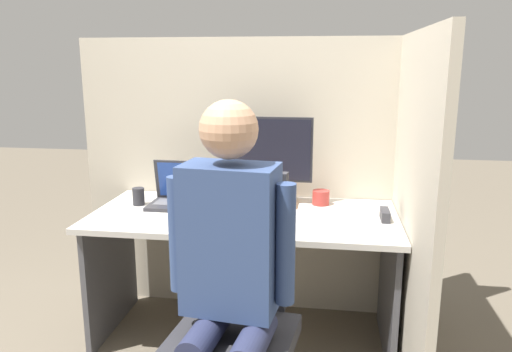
{
  "coord_description": "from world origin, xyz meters",
  "views": [
    {
      "loc": [
        0.44,
        -2.12,
        1.51
      ],
      "look_at": [
        0.09,
        0.19,
        0.97
      ],
      "focal_mm": 35.0,
      "sensor_mm": 36.0,
      "label": 1
    }
  ],
  "objects_px": {
    "paper_box": "(267,199)",
    "stapler": "(385,215)",
    "carrot_toy": "(237,222)",
    "person": "(229,262)",
    "coffee_mug": "(321,198)",
    "pen_cup": "(139,196)",
    "office_chair": "(233,306)",
    "monitor": "(267,154)",
    "laptop": "(182,197)"
  },
  "relations": [
    {
      "from": "paper_box",
      "to": "stapler",
      "type": "distance_m",
      "value": 0.67
    },
    {
      "from": "carrot_toy",
      "to": "person",
      "type": "distance_m",
      "value": 0.66
    },
    {
      "from": "coffee_mug",
      "to": "pen_cup",
      "type": "distance_m",
      "value": 1.02
    },
    {
      "from": "paper_box",
      "to": "person",
      "type": "distance_m",
      "value": 1.08
    },
    {
      "from": "office_chair",
      "to": "carrot_toy",
      "type": "bearing_deg",
      "value": 98.58
    },
    {
      "from": "carrot_toy",
      "to": "stapler",
      "type": "bearing_deg",
      "value": 16.37
    },
    {
      "from": "monitor",
      "to": "carrot_toy",
      "type": "relative_size",
      "value": 3.41
    },
    {
      "from": "person",
      "to": "pen_cup",
      "type": "distance_m",
      "value": 1.18
    },
    {
      "from": "laptop",
      "to": "person",
      "type": "height_order",
      "value": "person"
    },
    {
      "from": "paper_box",
      "to": "carrot_toy",
      "type": "relative_size",
      "value": 2.17
    },
    {
      "from": "monitor",
      "to": "person",
      "type": "distance_m",
      "value": 1.1
    },
    {
      "from": "paper_box",
      "to": "office_chair",
      "type": "height_order",
      "value": "office_chair"
    },
    {
      "from": "laptop",
      "to": "coffee_mug",
      "type": "height_order",
      "value": "laptop"
    },
    {
      "from": "carrot_toy",
      "to": "coffee_mug",
      "type": "bearing_deg",
      "value": 48.48
    },
    {
      "from": "office_chair",
      "to": "pen_cup",
      "type": "distance_m",
      "value": 1.07
    },
    {
      "from": "person",
      "to": "pen_cup",
      "type": "bearing_deg",
      "value": 126.97
    },
    {
      "from": "laptop",
      "to": "person",
      "type": "bearing_deg",
      "value": -64.29
    },
    {
      "from": "laptop",
      "to": "stapler",
      "type": "bearing_deg",
      "value": -5.23
    },
    {
      "from": "monitor",
      "to": "person",
      "type": "xyz_separation_m",
      "value": [
        0.0,
        -1.08,
        -0.2
      ]
    },
    {
      "from": "laptop",
      "to": "coffee_mug",
      "type": "bearing_deg",
      "value": 9.92
    },
    {
      "from": "office_chair",
      "to": "coffee_mug",
      "type": "distance_m",
      "value": 1.02
    },
    {
      "from": "monitor",
      "to": "pen_cup",
      "type": "relative_size",
      "value": 5.23
    },
    {
      "from": "laptop",
      "to": "carrot_toy",
      "type": "xyz_separation_m",
      "value": [
        0.37,
        -0.31,
        -0.03
      ]
    },
    {
      "from": "coffee_mug",
      "to": "pen_cup",
      "type": "bearing_deg",
      "value": -171.24
    },
    {
      "from": "carrot_toy",
      "to": "office_chair",
      "type": "relative_size",
      "value": 0.14
    },
    {
      "from": "laptop",
      "to": "carrot_toy",
      "type": "relative_size",
      "value": 2.32
    },
    {
      "from": "office_chair",
      "to": "pen_cup",
      "type": "bearing_deg",
      "value": 131.31
    },
    {
      "from": "monitor",
      "to": "coffee_mug",
      "type": "xyz_separation_m",
      "value": [
        0.31,
        0.01,
        -0.24
      ]
    },
    {
      "from": "office_chair",
      "to": "person",
      "type": "relative_size",
      "value": 0.78
    },
    {
      "from": "monitor",
      "to": "office_chair",
      "type": "bearing_deg",
      "value": -90.95
    },
    {
      "from": "person",
      "to": "coffee_mug",
      "type": "height_order",
      "value": "person"
    },
    {
      "from": "monitor",
      "to": "stapler",
      "type": "xyz_separation_m",
      "value": [
        0.63,
        -0.22,
        -0.26
      ]
    },
    {
      "from": "paper_box",
      "to": "stapler",
      "type": "height_order",
      "value": "same"
    },
    {
      "from": "stapler",
      "to": "office_chair",
      "type": "height_order",
      "value": "office_chair"
    },
    {
      "from": "laptop",
      "to": "pen_cup",
      "type": "relative_size",
      "value": 3.55
    },
    {
      "from": "coffee_mug",
      "to": "laptop",
      "type": "bearing_deg",
      "value": -170.08
    },
    {
      "from": "coffee_mug",
      "to": "office_chair",
      "type": "bearing_deg",
      "value": -108.81
    },
    {
      "from": "pen_cup",
      "to": "laptop",
      "type": "bearing_deg",
      "value": 5.1
    },
    {
      "from": "laptop",
      "to": "pen_cup",
      "type": "xyz_separation_m",
      "value": [
        -0.25,
        -0.02,
        -0.0
      ]
    },
    {
      "from": "carrot_toy",
      "to": "pen_cup",
      "type": "xyz_separation_m",
      "value": [
        -0.62,
        0.29,
        0.03
      ]
    },
    {
      "from": "monitor",
      "to": "person",
      "type": "height_order",
      "value": "person"
    },
    {
      "from": "office_chair",
      "to": "paper_box",
      "type": "bearing_deg",
      "value": 89.05
    },
    {
      "from": "paper_box",
      "to": "monitor",
      "type": "bearing_deg",
      "value": 90.0
    },
    {
      "from": "laptop",
      "to": "monitor",
      "type": "bearing_deg",
      "value": 14.54
    },
    {
      "from": "stapler",
      "to": "office_chair",
      "type": "relative_size",
      "value": 0.12
    },
    {
      "from": "stapler",
      "to": "coffee_mug",
      "type": "distance_m",
      "value": 0.4
    },
    {
      "from": "office_chair",
      "to": "coffee_mug",
      "type": "height_order",
      "value": "office_chair"
    },
    {
      "from": "person",
      "to": "laptop",
      "type": "bearing_deg",
      "value": 115.71
    },
    {
      "from": "monitor",
      "to": "person",
      "type": "relative_size",
      "value": 0.37
    },
    {
      "from": "coffee_mug",
      "to": "pen_cup",
      "type": "xyz_separation_m",
      "value": [
        -1.01,
        -0.16,
        0.01
      ]
    }
  ]
}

